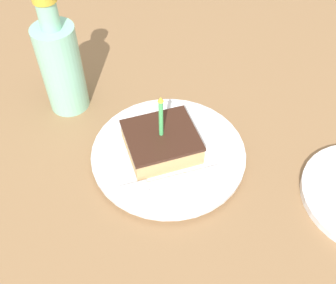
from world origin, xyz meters
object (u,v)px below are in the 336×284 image
cake_slice (161,141)px  bottle (61,66)px  fork (163,182)px  plate (168,152)px

cake_slice → bottle: size_ratio=0.52×
fork → bottle: size_ratio=0.73×
fork → bottle: 0.28m
plate → cake_slice: size_ratio=2.21×
plate → fork: (-0.06, 0.03, 0.01)m
fork → cake_slice: bearing=-15.6°
cake_slice → bottle: bearing=35.2°
plate → fork: bearing=155.6°
plate → bottle: bearing=36.7°
plate → cake_slice: bearing=68.5°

